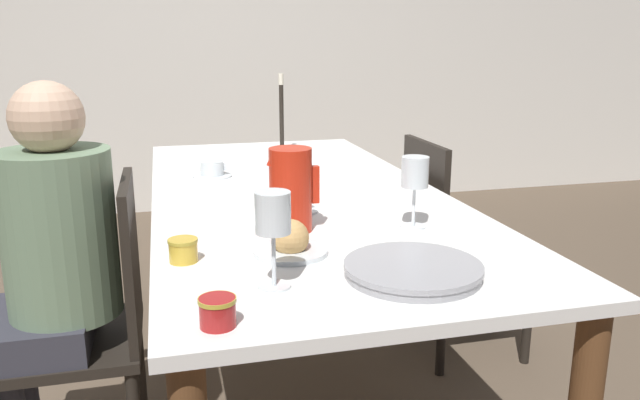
{
  "coord_description": "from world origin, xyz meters",
  "views": [
    {
      "loc": [
        -0.43,
        -2.02,
        1.26
      ],
      "look_at": [
        0.0,
        -0.32,
        0.81
      ],
      "focal_mm": 35.0,
      "sensor_mm": 36.0,
      "label": 1
    }
  ],
  "objects_px": {
    "red_pitcher": "(291,189)",
    "teacup_near_person": "(294,203)",
    "candlestick_tall": "(282,121)",
    "teacup_across": "(212,170)",
    "wine_glass_juice": "(273,218)",
    "bread_plate": "(291,243)",
    "wine_glass_water": "(415,175)",
    "serving_tray": "(413,270)",
    "jam_jar_amber": "(183,249)",
    "jam_jar_red": "(218,310)",
    "chair_person_side": "(91,323)",
    "chair_opposite": "(451,243)",
    "person_seated": "(49,258)"
  },
  "relations": [
    {
      "from": "red_pitcher",
      "to": "teacup_near_person",
      "type": "height_order",
      "value": "red_pitcher"
    },
    {
      "from": "teacup_near_person",
      "to": "candlestick_tall",
      "type": "relative_size",
      "value": 0.41
    },
    {
      "from": "red_pitcher",
      "to": "teacup_across",
      "type": "relative_size",
      "value": 1.55
    },
    {
      "from": "wine_glass_juice",
      "to": "bread_plate",
      "type": "distance_m",
      "value": 0.24
    },
    {
      "from": "wine_glass_water",
      "to": "wine_glass_juice",
      "type": "relative_size",
      "value": 0.96
    },
    {
      "from": "wine_glass_juice",
      "to": "serving_tray",
      "type": "xyz_separation_m",
      "value": [
        0.3,
        -0.02,
        -0.14
      ]
    },
    {
      "from": "candlestick_tall",
      "to": "jam_jar_amber",
      "type": "bearing_deg",
      "value": -109.89
    },
    {
      "from": "wine_glass_water",
      "to": "teacup_near_person",
      "type": "bearing_deg",
      "value": 139.9
    },
    {
      "from": "wine_glass_water",
      "to": "jam_jar_amber",
      "type": "xyz_separation_m",
      "value": [
        -0.62,
        -0.12,
        -0.12
      ]
    },
    {
      "from": "jam_jar_amber",
      "to": "jam_jar_red",
      "type": "xyz_separation_m",
      "value": [
        0.05,
        -0.36,
        0.0
      ]
    },
    {
      "from": "chair_person_side",
      "to": "jam_jar_amber",
      "type": "bearing_deg",
      "value": -143.52
    },
    {
      "from": "teacup_across",
      "to": "teacup_near_person",
      "type": "bearing_deg",
      "value": -70.37
    },
    {
      "from": "teacup_across",
      "to": "candlestick_tall",
      "type": "relative_size",
      "value": 0.41
    },
    {
      "from": "chair_person_side",
      "to": "wine_glass_water",
      "type": "height_order",
      "value": "wine_glass_water"
    },
    {
      "from": "chair_opposite",
      "to": "teacup_near_person",
      "type": "distance_m",
      "value": 0.89
    },
    {
      "from": "chair_opposite",
      "to": "jam_jar_red",
      "type": "height_order",
      "value": "chair_opposite"
    },
    {
      "from": "person_seated",
      "to": "serving_tray",
      "type": "relative_size",
      "value": 3.82
    },
    {
      "from": "chair_opposite",
      "to": "red_pitcher",
      "type": "distance_m",
      "value": 1.06
    },
    {
      "from": "chair_person_side",
      "to": "jam_jar_red",
      "type": "height_order",
      "value": "chair_person_side"
    },
    {
      "from": "teacup_near_person",
      "to": "jam_jar_amber",
      "type": "height_order",
      "value": "teacup_near_person"
    },
    {
      "from": "teacup_near_person",
      "to": "teacup_across",
      "type": "xyz_separation_m",
      "value": [
        -0.2,
        0.55,
        0.0
      ]
    },
    {
      "from": "chair_opposite",
      "to": "wine_glass_juice",
      "type": "xyz_separation_m",
      "value": [
        -0.89,
        -0.97,
        0.44
      ]
    },
    {
      "from": "person_seated",
      "to": "serving_tray",
      "type": "distance_m",
      "value": 1.0
    },
    {
      "from": "teacup_near_person",
      "to": "candlestick_tall",
      "type": "height_order",
      "value": "candlestick_tall"
    },
    {
      "from": "teacup_across",
      "to": "serving_tray",
      "type": "distance_m",
      "value": 1.18
    },
    {
      "from": "wine_glass_juice",
      "to": "candlestick_tall",
      "type": "relative_size",
      "value": 0.58
    },
    {
      "from": "person_seated",
      "to": "wine_glass_water",
      "type": "bearing_deg",
      "value": -101.87
    },
    {
      "from": "red_pitcher",
      "to": "bread_plate",
      "type": "xyz_separation_m",
      "value": [
        -0.04,
        -0.19,
        -0.09
      ]
    },
    {
      "from": "candlestick_tall",
      "to": "teacup_near_person",
      "type": "bearing_deg",
      "value": -98.96
    },
    {
      "from": "wine_glass_water",
      "to": "teacup_across",
      "type": "bearing_deg",
      "value": 121.31
    },
    {
      "from": "candlestick_tall",
      "to": "serving_tray",
      "type": "bearing_deg",
      "value": -90.69
    },
    {
      "from": "wine_glass_water",
      "to": "bread_plate",
      "type": "distance_m",
      "value": 0.41
    },
    {
      "from": "wine_glass_water",
      "to": "teacup_near_person",
      "type": "height_order",
      "value": "wine_glass_water"
    },
    {
      "from": "serving_tray",
      "to": "jam_jar_red",
      "type": "relative_size",
      "value": 4.37
    },
    {
      "from": "chair_person_side",
      "to": "wine_glass_water",
      "type": "xyz_separation_m",
      "value": [
        0.89,
        -0.23,
        0.44
      ]
    },
    {
      "from": "serving_tray",
      "to": "jam_jar_amber",
      "type": "relative_size",
      "value": 4.37
    },
    {
      "from": "wine_glass_water",
      "to": "serving_tray",
      "type": "distance_m",
      "value": 0.39
    },
    {
      "from": "wine_glass_water",
      "to": "teacup_near_person",
      "type": "xyz_separation_m",
      "value": [
        -0.28,
        0.24,
        -0.12
      ]
    },
    {
      "from": "candlestick_tall",
      "to": "jam_jar_red",
      "type": "bearing_deg",
      "value": -104.62
    },
    {
      "from": "chair_opposite",
      "to": "red_pitcher",
      "type": "xyz_separation_m",
      "value": [
        -0.77,
        -0.59,
        0.41
      ]
    },
    {
      "from": "red_pitcher",
      "to": "bread_plate",
      "type": "distance_m",
      "value": 0.21
    },
    {
      "from": "serving_tray",
      "to": "wine_glass_water",
      "type": "bearing_deg",
      "value": 67.37
    },
    {
      "from": "wine_glass_water",
      "to": "jam_jar_amber",
      "type": "relative_size",
      "value": 2.85
    },
    {
      "from": "person_seated",
      "to": "jam_jar_amber",
      "type": "bearing_deg",
      "value": -133.07
    },
    {
      "from": "teacup_near_person",
      "to": "candlestick_tall",
      "type": "bearing_deg",
      "value": 81.04
    },
    {
      "from": "red_pitcher",
      "to": "wine_glass_juice",
      "type": "relative_size",
      "value": 1.1
    },
    {
      "from": "serving_tray",
      "to": "jam_jar_amber",
      "type": "height_order",
      "value": "jam_jar_amber"
    },
    {
      "from": "red_pitcher",
      "to": "teacup_across",
      "type": "distance_m",
      "value": 0.76
    },
    {
      "from": "teacup_across",
      "to": "red_pitcher",
      "type": "bearing_deg",
      "value": -78.5
    },
    {
      "from": "jam_jar_red",
      "to": "chair_person_side",
      "type": "bearing_deg",
      "value": 113.35
    }
  ]
}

